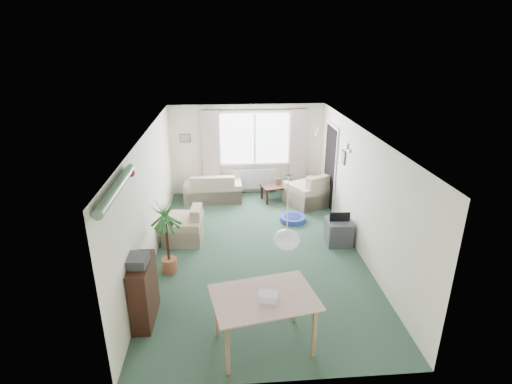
{
  "coord_description": "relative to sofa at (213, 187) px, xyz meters",
  "views": [
    {
      "loc": [
        -0.58,
        -6.97,
        4.01
      ],
      "look_at": [
        0.0,
        0.3,
        1.15
      ],
      "focal_mm": 28.0,
      "sensor_mm": 36.0,
      "label": 1
    }
  ],
  "objects": [
    {
      "name": "ground",
      "position": [
        0.92,
        -2.75,
        -0.37
      ],
      "size": [
        6.5,
        6.5,
        0.0
      ],
      "primitive_type": "plane",
      "color": "#294535"
    },
    {
      "name": "window",
      "position": [
        1.12,
        0.48,
        1.13
      ],
      "size": [
        1.8,
        0.03,
        1.3
      ],
      "primitive_type": "cube",
      "color": "white"
    },
    {
      "name": "curtain_rod",
      "position": [
        1.12,
        0.4,
        1.9
      ],
      "size": [
        2.6,
        0.03,
        0.03
      ],
      "primitive_type": "cube",
      "color": "black"
    },
    {
      "name": "curtain_left",
      "position": [
        -0.03,
        0.38,
        0.9
      ],
      "size": [
        0.45,
        0.08,
        2.0
      ],
      "primitive_type": "cube",
      "color": "beige"
    },
    {
      "name": "curtain_right",
      "position": [
        2.27,
        0.38,
        0.9
      ],
      "size": [
        0.45,
        0.08,
        2.0
      ],
      "primitive_type": "cube",
      "color": "beige"
    },
    {
      "name": "radiator",
      "position": [
        1.12,
        0.44,
        0.03
      ],
      "size": [
        1.2,
        0.1,
        0.55
      ],
      "primitive_type": "cube",
      "color": "white"
    },
    {
      "name": "doorway",
      "position": [
        2.91,
        -0.55,
        0.63
      ],
      "size": [
        0.03,
        0.95,
        2.0
      ],
      "primitive_type": "cube",
      "color": "black"
    },
    {
      "name": "pendant_lamp",
      "position": [
        1.12,
        -5.05,
        1.11
      ],
      "size": [
        0.36,
        0.36,
        0.36
      ],
      "primitive_type": "sphere",
      "color": "white"
    },
    {
      "name": "tinsel_garland",
      "position": [
        -1.0,
        -5.05,
        1.91
      ],
      "size": [
        1.6,
        1.6,
        0.12
      ],
      "primitive_type": "cylinder",
      "color": "#196626"
    },
    {
      "name": "bauble_cluster_a",
      "position": [
        2.22,
        -1.85,
        1.85
      ],
      "size": [
        0.2,
        0.2,
        0.2
      ],
      "primitive_type": "sphere",
      "color": "silver"
    },
    {
      "name": "bauble_cluster_b",
      "position": [
        2.52,
        -3.05,
        1.85
      ],
      "size": [
        0.2,
        0.2,
        0.2
      ],
      "primitive_type": "sphere",
      "color": "silver"
    },
    {
      "name": "wall_picture_back",
      "position": [
        -0.68,
        0.48,
        1.18
      ],
      "size": [
        0.28,
        0.03,
        0.22
      ],
      "primitive_type": "cube",
      "color": "brown"
    },
    {
      "name": "wall_picture_right",
      "position": [
        2.9,
        -1.55,
        1.18
      ],
      "size": [
        0.03,
        0.24,
        0.3
      ],
      "primitive_type": "cube",
      "color": "brown"
    },
    {
      "name": "sofa",
      "position": [
        0.0,
        0.0,
        0.0
      ],
      "size": [
        1.47,
        0.78,
        0.73
      ],
      "primitive_type": "cube",
      "rotation": [
        0.0,
        0.0,
        3.15
      ],
      "color": "#BCB08E",
      "rests_on": "ground"
    },
    {
      "name": "armchair_corner",
      "position": [
        2.4,
        -0.49,
        0.06
      ],
      "size": [
        1.25,
        1.23,
        0.85
      ],
      "primitive_type": "cube",
      "rotation": [
        0.0,
        0.0,
        3.63
      ],
      "color": "tan",
      "rests_on": "ground"
    },
    {
      "name": "armchair_left",
      "position": [
        -0.58,
        -2.14,
        0.0
      ],
      "size": [
        0.83,
        0.87,
        0.74
      ],
      "primitive_type": "cube",
      "rotation": [
        0.0,
        0.0,
        -1.64
      ],
      "color": "beige",
      "rests_on": "ground"
    },
    {
      "name": "coffee_table",
      "position": [
        1.72,
        -0.12,
        -0.16
      ],
      "size": [
        1.02,
        0.71,
        0.41
      ],
      "primitive_type": "cube",
      "rotation": [
        0.0,
        0.0,
        0.24
      ],
      "color": "black",
      "rests_on": "ground"
    },
    {
      "name": "photo_frame",
      "position": [
        1.7,
        -0.1,
        0.13
      ],
      "size": [
        0.12,
        0.07,
        0.16
      ],
      "primitive_type": "cube",
      "rotation": [
        0.0,
        0.0,
        -0.4
      ],
      "color": "brown",
      "rests_on": "coffee_table"
    },
    {
      "name": "bookshelf",
      "position": [
        -0.92,
        -4.66,
        0.12
      ],
      "size": [
        0.29,
        0.81,
        0.98
      ],
      "primitive_type": "cube",
      "rotation": [
        0.0,
        0.0,
        -0.03
      ],
      "color": "black",
      "rests_on": "ground"
    },
    {
      "name": "hifi_box",
      "position": [
        -0.95,
        -4.7,
        0.68
      ],
      "size": [
        0.3,
        0.37,
        0.14
      ],
      "primitive_type": "cube",
      "rotation": [
        0.0,
        0.0,
        -0.07
      ],
      "color": "#35363A",
      "rests_on": "bookshelf"
    },
    {
      "name": "houseplant",
      "position": [
        -0.73,
        -3.36,
        0.34
      ],
      "size": [
        0.72,
        0.72,
        1.4
      ],
      "primitive_type": "cylinder",
      "rotation": [
        0.0,
        0.0,
        -0.23
      ],
      "color": "#1F5C2C",
      "rests_on": "ground"
    },
    {
      "name": "dining_table",
      "position": [
        0.8,
        -5.35,
        0.03
      ],
      "size": [
        1.4,
        1.07,
        0.79
      ],
      "primitive_type": "cube",
      "rotation": [
        0.0,
        0.0,
        0.19
      ],
      "color": "tan",
      "rests_on": "ground"
    },
    {
      "name": "gift_box",
      "position": [
        0.84,
        -5.43,
        0.48
      ],
      "size": [
        0.28,
        0.23,
        0.12
      ],
      "primitive_type": "cube",
      "rotation": [
        0.0,
        0.0,
        -0.21
      ],
      "color": "white",
      "rests_on": "dining_table"
    },
    {
      "name": "tv_cube",
      "position": [
        2.62,
        -2.54,
        -0.12
      ],
      "size": [
        0.52,
        0.57,
        0.5
      ],
      "primitive_type": "cube",
      "rotation": [
        0.0,
        0.0,
        -0.04
      ],
      "color": "#3C3C41",
      "rests_on": "ground"
    },
    {
      "name": "pet_bed",
      "position": [
        1.86,
        -1.44,
        -0.31
      ],
      "size": [
        0.65,
        0.65,
        0.12
      ],
      "primitive_type": "cylinder",
      "rotation": [
        0.0,
        0.0,
        0.08
      ],
      "color": "#212C9A",
      "rests_on": "ground"
    }
  ]
}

